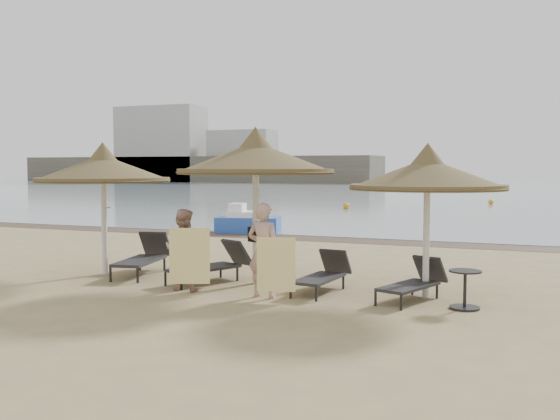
% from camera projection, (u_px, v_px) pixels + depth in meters
% --- Properties ---
extents(ground, '(160.00, 160.00, 0.00)m').
position_uv_depth(ground, '(233.00, 295.00, 11.86)').
color(ground, '#A18A56').
rests_on(ground, ground).
extents(sea, '(200.00, 140.00, 0.03)m').
position_uv_depth(sea, '(488.00, 184.00, 85.99)').
color(sea, gray).
rests_on(sea, ground).
extents(wet_sand_strip, '(200.00, 1.60, 0.01)m').
position_uv_depth(wet_sand_strip, '(358.00, 241.00, 20.57)').
color(wet_sand_strip, '#4C3B2D').
rests_on(wet_sand_strip, ground).
extents(far_shore, '(150.00, 54.80, 12.00)m').
position_uv_depth(far_shore, '(311.00, 163.00, 93.05)').
color(far_shore, brown).
rests_on(far_shore, ground).
extents(palapa_left, '(3.02, 3.02, 3.00)m').
position_uv_depth(palapa_left, '(103.00, 169.00, 14.02)').
color(palapa_left, silver).
rests_on(palapa_left, ground).
extents(palapa_center, '(3.30, 3.30, 3.27)m').
position_uv_depth(palapa_center, '(256.00, 159.00, 12.88)').
color(palapa_center, silver).
rests_on(palapa_center, ground).
extents(palapa_right, '(2.91, 2.91, 2.88)m').
position_uv_depth(palapa_right, '(427.00, 175.00, 11.50)').
color(palapa_right, silver).
rests_on(palapa_right, ground).
extents(lounger_far_left, '(1.05, 2.12, 0.91)m').
position_uv_depth(lounger_far_left, '(145.00, 256.00, 14.20)').
color(lounger_far_left, black).
rests_on(lounger_far_left, ground).
extents(lounger_near_left, '(1.36, 1.99, 0.86)m').
position_uv_depth(lounger_near_left, '(214.00, 264.00, 13.24)').
color(lounger_near_left, black).
rests_on(lounger_near_left, ground).
extents(lounger_near_right, '(0.76, 1.78, 0.78)m').
position_uv_depth(lounger_near_right, '(324.00, 274.00, 12.22)').
color(lounger_near_right, black).
rests_on(lounger_near_right, ground).
extents(lounger_far_right, '(1.11, 1.79, 0.76)m').
position_uv_depth(lounger_far_right, '(415.00, 281.00, 11.43)').
color(lounger_far_right, black).
rests_on(lounger_far_right, ground).
extents(side_table, '(0.55, 0.55, 0.67)m').
position_uv_depth(side_table, '(465.00, 291.00, 10.70)').
color(side_table, black).
rests_on(side_table, ground).
extents(person_left, '(0.89, 0.60, 1.87)m').
position_uv_depth(person_left, '(183.00, 243.00, 12.30)').
color(person_left, tan).
rests_on(person_left, ground).
extents(person_right, '(0.99, 0.68, 2.06)m').
position_uv_depth(person_right, '(264.00, 243.00, 11.57)').
color(person_right, tan).
rests_on(person_right, ground).
extents(towel_left, '(0.71, 0.32, 1.08)m').
position_uv_depth(towel_left, '(190.00, 256.00, 11.86)').
color(towel_left, yellow).
rests_on(towel_left, ground).
extents(towel_right, '(0.69, 0.19, 0.99)m').
position_uv_depth(towel_right, '(276.00, 264.00, 11.23)').
color(towel_right, yellow).
rests_on(towel_right, ground).
extents(bag_patterned, '(0.28, 0.12, 0.35)m').
position_uv_depth(bag_patterned, '(259.00, 228.00, 13.15)').
color(bag_patterned, white).
rests_on(bag_patterned, ground).
extents(bag_dark, '(0.23, 0.14, 0.31)m').
position_uv_depth(bag_dark, '(253.00, 234.00, 12.84)').
color(bag_dark, black).
rests_on(bag_dark, ground).
extents(pedal_boat, '(2.55, 1.86, 1.07)m').
position_uv_depth(pedal_boat, '(248.00, 221.00, 23.23)').
color(pedal_boat, blue).
rests_on(pedal_boat, ground).
extents(buoy_left, '(0.38, 0.38, 0.38)m').
position_uv_depth(buoy_left, '(346.00, 206.00, 35.66)').
color(buoy_left, orange).
rests_on(buoy_left, ground).
extents(buoy_mid, '(0.34, 0.34, 0.34)m').
position_uv_depth(buoy_mid, '(491.00, 202.00, 40.08)').
color(buoy_mid, orange).
rests_on(buoy_mid, ground).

